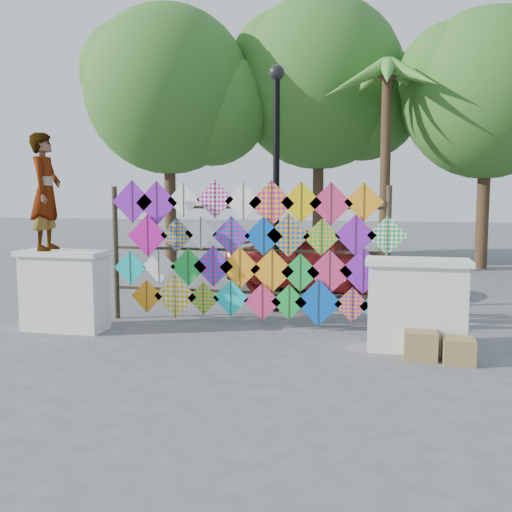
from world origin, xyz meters
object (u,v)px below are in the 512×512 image
Objects in this scene: vendor_woman at (46,192)px; sedan at (321,259)px; lamppost at (276,165)px; kite_rack at (249,252)px.

vendor_woman is 0.43× the size of sedan.
vendor_woman reaches higher than sedan.
sedan is 3.08m from lamppost.
vendor_woman is at bearing 156.18° from sedan.
kite_rack is 3.70m from sedan.
kite_rack is 1.11× the size of lamppost.
vendor_woman is 6.09m from sedan.
sedan is at bearing -51.76° from vendor_woman.
kite_rack is 1.95m from lamppost.
kite_rack is 2.69× the size of vendor_woman.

